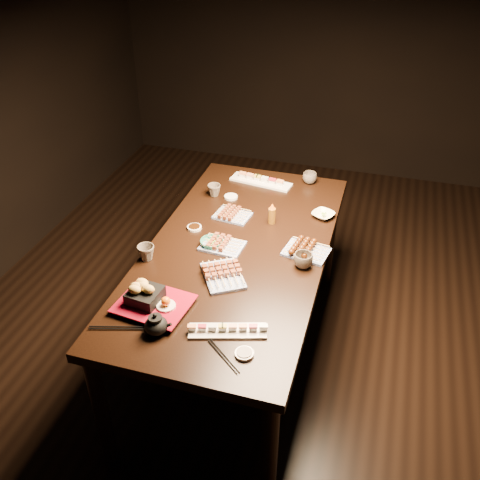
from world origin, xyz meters
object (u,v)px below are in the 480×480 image
object	(u,v)px
teacup_far_left	(214,190)
yakitori_plate_right	(223,272)
edamame_bowl_green	(212,243)
edamame_bowl_cream	(323,215)
sushi_platter_near	(228,329)
yakitori_plate_left	(232,213)
dining_table	(237,304)
teacup_mid_right	(303,260)
yakitori_plate_center	(222,243)
sushi_platter_far	(261,179)
teacup_far_right	(310,178)
teacup_near_left	(146,253)
tempura_tray	(153,297)
condiment_bottle	(272,213)
teapot	(156,323)

from	to	relation	value
teacup_far_left	yakitori_plate_right	bearing A→B (deg)	-68.25
edamame_bowl_green	edamame_bowl_cream	distance (m)	0.68
edamame_bowl_green	teacup_far_left	size ratio (longest dim) A/B	1.53
sushi_platter_near	yakitori_plate_left	world-z (taller)	yakitori_plate_left
yakitori_plate_right	edamame_bowl_green	world-z (taller)	yakitori_plate_right
yakitori_plate_right	teacup_far_left	size ratio (longest dim) A/B	3.08
dining_table	yakitori_plate_right	xyz separation A→B (m)	(0.00, -0.25, 0.41)
yakitori_plate_right	teacup_mid_right	bearing A→B (deg)	87.22
dining_table	yakitori_plate_left	size ratio (longest dim) A/B	9.22
sushi_platter_near	yakitori_plate_right	size ratio (longest dim) A/B	1.37
yakitori_plate_center	edamame_bowl_green	distance (m)	0.06
sushi_platter_far	yakitori_plate_left	distance (m)	0.44
yakitori_plate_right	teacup_far_right	bearing A→B (deg)	136.33
teacup_near_left	dining_table	bearing A→B (deg)	28.15
tempura_tray	teacup_far_left	bearing A→B (deg)	100.50
sushi_platter_far	teacup_mid_right	xyz separation A→B (m)	(0.42, -0.78, 0.01)
sushi_platter_near	teacup_near_left	world-z (taller)	teacup_near_left
sushi_platter_near	edamame_bowl_green	bearing A→B (deg)	98.26
dining_table	sushi_platter_near	size ratio (longest dim) A/B	5.50
yakitori_plate_center	condiment_bottle	bearing A→B (deg)	62.45
dining_table	edamame_bowl_green	size ratio (longest dim) A/B	15.14
sushi_platter_near	edamame_bowl_cream	distance (m)	1.05
teacup_near_left	teacup_mid_right	size ratio (longest dim) A/B	0.91
yakitori_plate_left	tempura_tray	size ratio (longest dim) A/B	0.62
sushi_platter_far	condiment_bottle	bearing A→B (deg)	120.68
sushi_platter_far	teacup_far_right	world-z (taller)	teacup_far_right
dining_table	yakitori_plate_center	world-z (taller)	yakitori_plate_center
teacup_near_left	teacup_far_right	size ratio (longest dim) A/B	0.98
yakitori_plate_right	teacup_far_right	distance (m)	1.08
edamame_bowl_cream	yakitori_plate_left	bearing A→B (deg)	-164.04
tempura_tray	teacup_near_left	xyz separation A→B (m)	(-0.18, 0.32, -0.02)
edamame_bowl_cream	teacup_far_right	distance (m)	0.41
dining_table	yakitori_plate_center	bearing A→B (deg)	-159.82
edamame_bowl_cream	tempura_tray	distance (m)	1.14
edamame_bowl_green	teacup_far_left	distance (m)	0.53
sushi_platter_near	sushi_platter_far	distance (m)	1.34
edamame_bowl_green	yakitori_plate_right	bearing A→B (deg)	-59.57
teacup_far_left	teacup_far_right	distance (m)	0.61
yakitori_plate_left	teapot	bearing A→B (deg)	-84.28
dining_table	yakitori_plate_left	bearing A→B (deg)	125.07
yakitori_plate_right	teapot	distance (m)	0.46
yakitori_plate_center	teacup_near_left	bearing A→B (deg)	-143.12
dining_table	teacup_mid_right	distance (m)	0.55
tempura_tray	teacup_far_right	distance (m)	1.42
sushi_platter_far	teacup_mid_right	world-z (taller)	teacup_mid_right
sushi_platter_far	condiment_bottle	world-z (taller)	condiment_bottle
sushi_platter_far	yakitori_plate_left	world-z (taller)	yakitori_plate_left
sushi_platter_far	yakitori_plate_center	xyz separation A→B (m)	(-0.01, -0.73, 0.00)
teapot	teacup_near_left	bearing A→B (deg)	109.96
sushi_platter_far	yakitori_plate_left	bearing A→B (deg)	91.96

